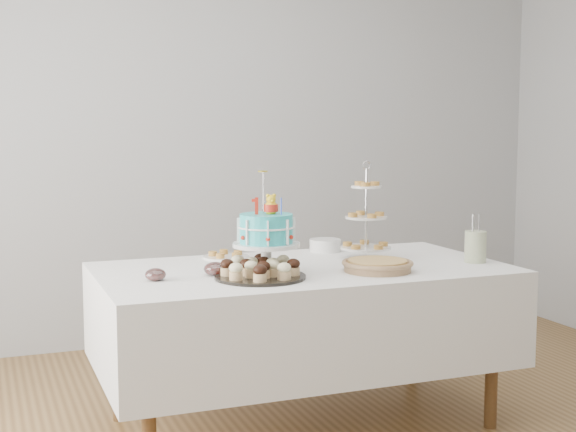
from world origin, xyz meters
name	(u,v)px	position (x,y,z in m)	size (l,w,h in m)	color
walls	(329,146)	(0.00, 0.00, 1.35)	(5.04, 4.04, 2.70)	#A2A4A7
table	(303,314)	(0.00, 0.30, 0.54)	(1.92, 1.02, 0.77)	silver
birthday_cake	(266,246)	(-0.22, 0.19, 0.90)	(0.30, 0.30, 0.47)	white
cupcake_tray	(260,268)	(-0.28, 0.10, 0.81)	(0.40, 0.40, 0.09)	black
pie	(377,265)	(0.28, 0.07, 0.80)	(0.33, 0.33, 0.05)	#A28357
tiered_stand	(366,218)	(0.39, 0.41, 0.98)	(0.25, 0.25, 0.49)	silver
plate_stack	(325,245)	(0.29, 0.70, 0.80)	(0.17, 0.17, 0.07)	white
pastry_plate	(226,255)	(-0.27, 0.67, 0.79)	(0.23, 0.23, 0.04)	white
jam_bowl_a	(156,275)	(-0.72, 0.22, 0.80)	(0.09, 0.09, 0.05)	silver
jam_bowl_b	(215,269)	(-0.45, 0.24, 0.80)	(0.10, 0.10, 0.06)	silver
utensil_pitcher	(476,245)	(0.84, 0.12, 0.85)	(0.11, 0.11, 0.24)	silver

